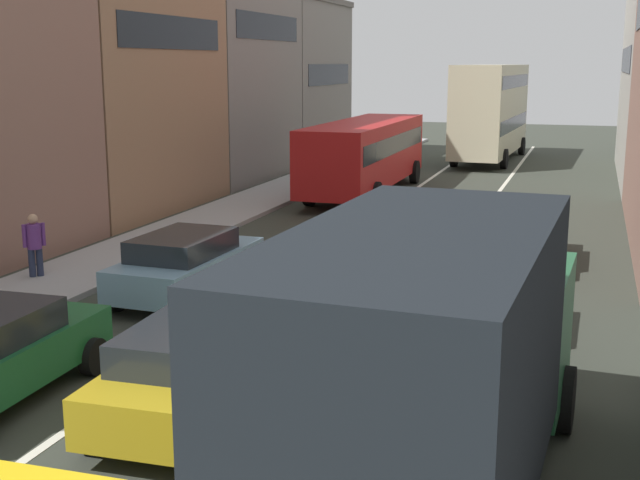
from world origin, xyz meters
The scene contains 14 objects.
sidewalk_left centered at (-6.70, 20.00, 0.07)m, with size 2.60×64.00×0.14m, color #A1A1A1.
lane_stripe_left centered at (-1.70, 20.00, 0.01)m, with size 0.16×60.00×0.01m, color silver.
lane_stripe_right centered at (1.70, 20.00, 0.01)m, with size 0.16×60.00×0.01m, color silver.
building_row_left centered at (-12.00, 21.19, 5.84)m, with size 7.20×43.90×13.96m.
removalist_box_truck centered at (3.69, 4.85, 1.97)m, with size 2.98×7.80×3.58m.
sedan_centre_lane_second centered at (-0.10, 6.56, 0.80)m, with size 2.19×4.36×1.49m.
hatchback_centre_lane_third centered at (0.16, 11.88, 0.80)m, with size 2.28×4.41×1.49m.
sedan_left_lane_third centered at (-3.21, 12.28, 0.80)m, with size 2.18×4.36×1.49m.
coupe_centre_lane_fourth centered at (0.03, 18.34, 0.80)m, with size 2.25×4.39×1.49m.
sedan_right_lane_behind_truck centered at (3.41, 11.93, 0.80)m, with size 2.11×4.33×1.49m.
wagon_right_lane_far centered at (3.56, 18.04, 0.80)m, with size 2.08×4.31×1.49m.
bus_mid_queue_primary centered at (-3.34, 27.94, 1.76)m, with size 2.82×10.51×2.90m.
bus_far_queue_secondary centered at (-0.03, 41.24, 2.83)m, with size 3.12×10.59×5.06m.
pedestrian_mid_sidewalk centered at (-7.31, 12.41, 0.95)m, with size 0.39×0.43×1.66m.
Camera 1 is at (5.19, -3.84, 5.16)m, focal length 46.64 mm.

